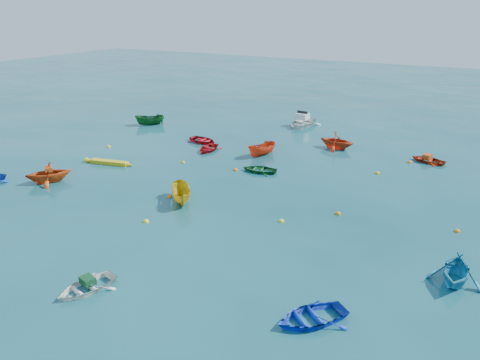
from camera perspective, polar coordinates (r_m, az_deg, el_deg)
The scene contains 28 objects.
ground at distance 28.53m, azimuth -4.83°, elevation -3.89°, with size 160.00×160.00×0.00m, color #0A404A.
dinghy_white_near at distance 22.29m, azimuth -18.18°, elevation -12.61°, with size 1.91×2.67×0.55m, color white.
dinghy_blue_se at distance 19.69m, azimuth 8.64°, elevation -16.62°, with size 2.15×3.01×0.62m, color #0F36C4.
dinghy_orange_w at distance 35.73m, azimuth -22.20°, elevation -0.22°, with size 2.61×3.02×1.59m, color #D34A13.
sampan_yellow_mid at distance 30.05m, azimuth -7.08°, elevation -2.65°, with size 1.17×3.11×1.20m, color gold.
dinghy_green_e at distance 35.16m, azimuth 2.38°, elevation 1.04°, with size 1.87×2.62×0.54m, color #114C22.
dinghy_cyan_se at distance 23.86m, azimuth 24.64°, elevation -11.21°, with size 2.45×2.84×1.50m, color teal.
dinghy_red_nw at distance 42.71m, azimuth -4.53°, elevation 4.60°, with size 2.10×2.94×0.61m, color #A30D16.
sampan_orange_n at distance 38.93m, azimuth 2.67°, elevation 3.02°, with size 1.13×3.00×1.16m, color red.
dinghy_red_ne at distance 40.17m, azimuth 21.91°, elevation 2.06°, with size 1.88×2.63×0.55m, color #AF2E0E.
dinghy_red_far at distance 40.26m, azimuth -3.92°, elevation 3.60°, with size 1.95×2.73×0.57m, color #B70F14.
dinghy_orange_far at distance 41.67m, azimuth 11.65°, elevation 3.81°, with size 2.60×3.02×1.59m, color red.
sampan_green_far at distance 49.74m, azimuth -10.90°, elevation 6.62°, with size 1.13×2.99×1.16m, color #13511D.
kayak_yellow at distance 38.17m, azimuth -15.63°, elevation 1.88°, with size 0.57×3.84×0.38m, color gold, non-canonical shape.
motorboat_white at distance 48.81m, azimuth 7.55°, elevation 6.55°, with size 3.00×4.19×1.47m, color white.
tarp_green_a at distance 22.10m, azimuth -18.08°, elevation -11.57°, with size 0.67×0.50×0.32m, color #104020.
tarp_orange_a at distance 35.42m, azimuth -22.33°, elevation 1.24°, with size 0.68×0.51×0.33m, color #CD4415.
tarp_orange_b at distance 40.07m, azimuth 21.86°, elevation 2.70°, with size 0.71×0.54×0.35m, color #B83F12.
buoy_or_a at distance 30.85m, azimuth -8.55°, elevation -2.09°, with size 0.33×0.33×0.33m, color orange.
buoy_ye_a at distance 27.69m, azimuth -11.37°, elevation -5.05°, with size 0.35×0.35×0.35m, color yellow.
buoy_or_b at distance 28.72m, azimuth 11.85°, elevation -4.11°, with size 0.35×0.35×0.35m, color orange.
buoy_ye_b at distance 42.80m, azimuth -15.71°, elevation 3.91°, with size 0.35×0.35×0.35m, color yellow.
buoy_or_c at distance 35.36m, azimuth -0.56°, elevation 1.18°, with size 0.37×0.37×0.37m, color orange.
buoy_ye_c at distance 27.31m, azimuth 5.07°, elevation -5.08°, with size 0.33×0.33×0.33m, color yellow.
buoy_or_d at distance 28.73m, azimuth 24.93°, elevation -5.72°, with size 0.32×0.32×0.32m, color orange.
buoy_ye_d at distance 37.34m, azimuth -6.95°, elevation 2.10°, with size 0.32×0.32×0.32m, color gold.
buoy_or_e at distance 39.44m, azimuth 19.94°, elevation 2.00°, with size 0.37×0.37×0.37m, color orange.
buoy_ye_e at distance 36.16m, azimuth 16.40°, elevation 0.74°, with size 0.37×0.37×0.37m, color gold.
Camera 1 is at (14.48, -21.51, 11.90)m, focal length 35.00 mm.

